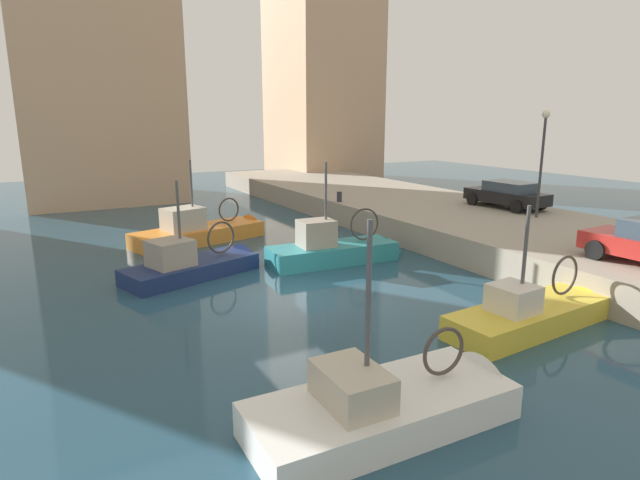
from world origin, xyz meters
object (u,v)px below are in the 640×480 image
(parked_car_black, at_px, (507,194))
(quay_streetlamp, at_px, (543,146))
(fishing_boat_teal, at_px, (339,258))
(fishing_boat_yellow, at_px, (536,322))
(fishing_boat_navy, at_px, (200,271))
(mooring_bollard_north, at_px, (339,197))
(fishing_boat_white, at_px, (399,416))
(fishing_boat_orange, at_px, (206,238))

(parked_car_black, relative_size, quay_streetlamp, 0.87)
(fishing_boat_teal, xyz_separation_m, fishing_boat_yellow, (1.44, -8.46, -0.05))
(fishing_boat_yellow, xyz_separation_m, quay_streetlamp, (8.21, 6.89, 4.36))
(fishing_boat_teal, height_order, fishing_boat_yellow, fishing_boat_teal)
(fishing_boat_navy, relative_size, mooring_bollard_north, 10.87)
(fishing_boat_navy, relative_size, parked_car_black, 1.42)
(fishing_boat_teal, height_order, mooring_bollard_north, fishing_boat_teal)
(fishing_boat_teal, xyz_separation_m, fishing_boat_white, (-4.86, -10.44, -0.06))
(fishing_boat_teal, relative_size, fishing_boat_navy, 1.02)
(fishing_boat_white, bearing_deg, fishing_boat_navy, 93.14)
(fishing_boat_navy, bearing_deg, fishing_boat_white, -86.86)
(fishing_boat_yellow, distance_m, mooring_bollard_north, 15.47)
(fishing_boat_navy, height_order, parked_car_black, fishing_boat_navy)
(fishing_boat_orange, bearing_deg, fishing_boat_yellow, -70.79)
(fishing_boat_teal, bearing_deg, fishing_boat_navy, 170.30)
(parked_car_black, bearing_deg, fishing_boat_yellow, -133.85)
(parked_car_black, xyz_separation_m, quay_streetlamp, (-0.88, -2.57, 2.56))
(fishing_boat_orange, xyz_separation_m, fishing_boat_yellow, (5.11, -14.67, -0.05))
(fishing_boat_teal, distance_m, fishing_boat_orange, 7.21)
(fishing_boat_teal, bearing_deg, parked_car_black, 5.43)
(fishing_boat_white, height_order, quay_streetlamp, quay_streetlamp)
(quay_streetlamp, bearing_deg, fishing_boat_teal, 170.77)
(fishing_boat_white, relative_size, mooring_bollard_north, 10.93)
(fishing_boat_orange, distance_m, mooring_bollard_north, 7.81)
(quay_streetlamp, bearing_deg, mooring_bollard_north, 124.25)
(fishing_boat_orange, distance_m, parked_car_black, 15.22)
(fishing_boat_teal, relative_size, quay_streetlamp, 1.26)
(fishing_boat_teal, distance_m, fishing_boat_white, 11.52)
(fishing_boat_orange, xyz_separation_m, quay_streetlamp, (13.32, -7.78, 4.31))
(fishing_boat_white, height_order, fishing_boat_navy, fishing_boat_white)
(fishing_boat_teal, height_order, parked_car_black, fishing_boat_teal)
(fishing_boat_orange, bearing_deg, quay_streetlamp, -30.27)
(fishing_boat_white, distance_m, parked_car_black, 19.26)
(fishing_boat_yellow, relative_size, quay_streetlamp, 1.28)
(fishing_boat_teal, bearing_deg, quay_streetlamp, -9.23)
(fishing_boat_teal, height_order, quay_streetlamp, quay_streetlamp)
(fishing_boat_teal, height_order, fishing_boat_white, fishing_boat_white)
(fishing_boat_teal, height_order, fishing_boat_orange, fishing_boat_teal)
(fishing_boat_yellow, bearing_deg, parked_car_black, 46.15)
(parked_car_black, bearing_deg, fishing_boat_white, -143.36)
(fishing_boat_navy, xyz_separation_m, quay_streetlamp, (15.14, -2.51, 4.31))
(parked_car_black, height_order, quay_streetlamp, quay_streetlamp)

